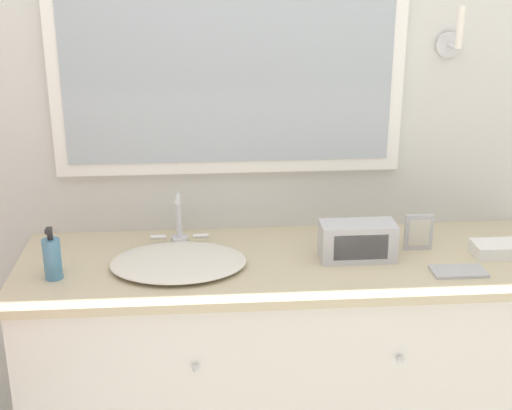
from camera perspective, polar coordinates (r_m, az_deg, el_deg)
wall_back at (r=2.62m, az=1.78°, el=6.01°), size 8.00×0.18×2.55m
vanity_counter at (r=2.65m, az=2.48°, el=-13.38°), size 1.83×0.61×0.91m
sink_basin at (r=2.38m, az=-6.23°, el=-4.43°), size 0.45×0.39×0.20m
soap_bottle at (r=2.35m, az=-15.99°, el=-4.09°), size 0.06×0.06×0.18m
appliance_box at (r=2.43m, az=8.13°, el=-2.89°), size 0.25×0.11×0.13m
picture_frame at (r=2.54m, az=12.89°, el=-2.15°), size 0.10×0.01×0.13m
hand_towel_near_sink at (r=2.59m, az=19.01°, el=-3.34°), size 0.19×0.11×0.04m
metal_tray at (r=2.42m, az=15.89°, el=-5.12°), size 0.17×0.10×0.01m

